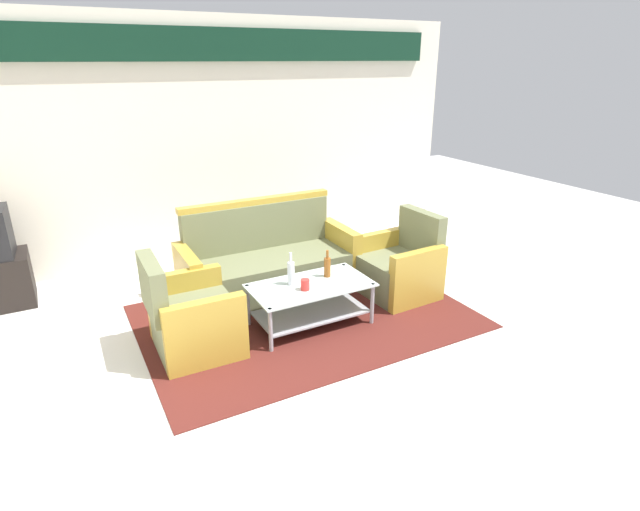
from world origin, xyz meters
TOP-DOWN VIEW (x-y plane):
  - ground_plane at (0.00, 0.00)m, footprint 14.00×14.00m
  - wall_back at (0.00, 3.05)m, footprint 6.52×0.19m
  - rug at (0.02, 0.86)m, footprint 3.03×2.11m
  - couch at (-0.07, 1.52)m, footprint 1.80×0.75m
  - armchair_left at (-1.08, 0.81)m, footprint 0.71×0.77m
  - armchair_right at (1.13, 0.87)m, footprint 0.73×0.79m
  - coffee_table at (-0.00, 0.71)m, footprint 1.10×0.60m
  - bottle_brown at (0.22, 0.79)m, footprint 0.06×0.06m
  - bottle_clear at (-0.15, 0.79)m, footprint 0.07×0.07m
  - cup at (-0.09, 0.63)m, footprint 0.08×0.08m

SIDE VIEW (x-z plane):
  - ground_plane at x=0.00m, z-range 0.00..0.00m
  - rug at x=0.02m, z-range 0.00..0.01m
  - coffee_table at x=0.00m, z-range 0.07..0.47m
  - armchair_left at x=-1.08m, z-range -0.14..0.71m
  - armchair_right at x=1.13m, z-range -0.14..0.71m
  - couch at x=-0.07m, z-range -0.16..0.80m
  - cup at x=-0.09m, z-range 0.41..0.51m
  - bottle_brown at x=0.22m, z-range 0.38..0.64m
  - bottle_clear at x=-0.15m, z-range 0.37..0.68m
  - wall_back at x=0.00m, z-range 0.08..2.88m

